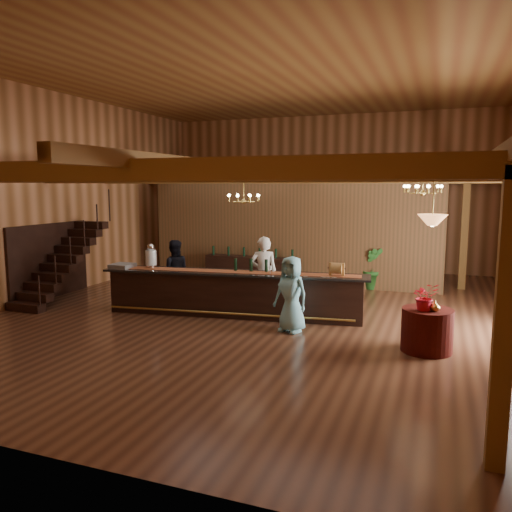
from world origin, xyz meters
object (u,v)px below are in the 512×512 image
(staff_second, at_px, (174,271))
(backbar_shelf, at_px, (252,270))
(chandelier_left, at_px, (244,198))
(bartender, at_px, (264,274))
(pendant_lamp, at_px, (432,220))
(tasting_bar, at_px, (234,293))
(beverage_dispenser, at_px, (151,256))
(guest, at_px, (291,294))
(floor_plant, at_px, (374,268))
(round_table, at_px, (427,330))
(chandelier_right, at_px, (423,189))
(raffle_drum, at_px, (337,268))

(staff_second, bearing_deg, backbar_shelf, -134.98)
(chandelier_left, bearing_deg, bartender, -4.25)
(pendant_lamp, bearing_deg, bartender, 154.34)
(tasting_bar, xyz_separation_m, staff_second, (-1.94, 0.68, 0.29))
(chandelier_left, relative_size, staff_second, 0.49)
(beverage_dispenser, height_order, guest, beverage_dispenser)
(pendant_lamp, xyz_separation_m, floor_plant, (-1.62, 5.27, -1.79))
(beverage_dispenser, bearing_deg, guest, -8.35)
(guest, bearing_deg, backbar_shelf, 138.21)
(beverage_dispenser, height_order, round_table, beverage_dispenser)
(chandelier_right, bearing_deg, pendant_lamp, -83.20)
(chandelier_left, xyz_separation_m, chandelier_right, (4.07, 0.32, 0.22))
(floor_plant, bearing_deg, tasting_bar, -122.62)
(staff_second, bearing_deg, chandelier_right, 156.70)
(tasting_bar, xyz_separation_m, bartender, (0.49, 0.72, 0.38))
(round_table, xyz_separation_m, guest, (-2.68, 0.35, 0.39))
(beverage_dispenser, xyz_separation_m, bartender, (2.53, 0.94, -0.42))
(raffle_drum, xyz_separation_m, backbar_shelf, (-3.30, 3.46, -0.79))
(chandelier_right, bearing_deg, chandelier_left, -175.45)
(raffle_drum, distance_m, bartender, 1.94)
(round_table, bearing_deg, staff_second, 164.01)
(beverage_dispenser, relative_size, floor_plant, 0.49)
(chandelier_right, distance_m, floor_plant, 4.09)
(backbar_shelf, height_order, guest, guest)
(round_table, distance_m, chandelier_right, 3.36)
(chandelier_right, bearing_deg, backbar_shelf, 152.10)
(backbar_shelf, relative_size, staff_second, 1.83)
(guest, bearing_deg, staff_second, 176.33)
(bartender, distance_m, guest, 1.86)
(pendant_lamp, bearing_deg, backbar_shelf, 137.38)
(tasting_bar, distance_m, chandelier_left, 2.32)
(pendant_lamp, distance_m, staff_second, 6.67)
(raffle_drum, height_order, floor_plant, raffle_drum)
(chandelier_left, bearing_deg, staff_second, -177.53)
(bartender, height_order, floor_plant, bartender)
(raffle_drum, height_order, guest, guest)
(backbar_shelf, relative_size, chandelier_left, 3.74)
(round_table, distance_m, chandelier_left, 5.25)
(backbar_shelf, distance_m, floor_plant, 3.66)
(staff_second, bearing_deg, pendant_lamp, 136.82)
(tasting_bar, relative_size, bartender, 3.46)
(tasting_bar, height_order, pendant_lamp, pendant_lamp)
(backbar_shelf, bearing_deg, chandelier_left, -69.78)
(raffle_drum, xyz_separation_m, chandelier_right, (1.68, 0.82, 1.72))
(chandelier_right, bearing_deg, guest, -142.67)
(chandelier_right, bearing_deg, floor_plant, 113.73)
(tasting_bar, distance_m, floor_plant, 4.95)
(beverage_dispenser, distance_m, round_table, 6.46)
(beverage_dispenser, height_order, bartender, bartender)
(raffle_drum, bearing_deg, beverage_dispenser, -173.71)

